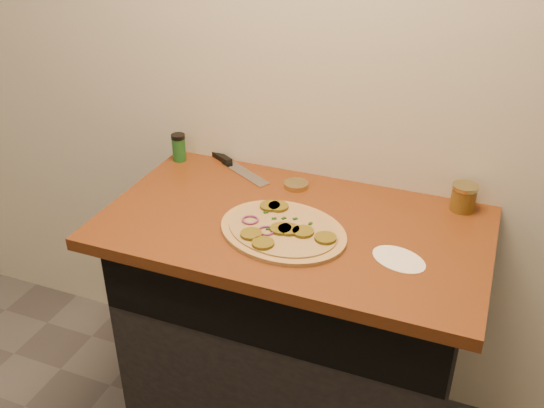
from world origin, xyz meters
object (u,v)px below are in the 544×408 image
at_px(pizza, 282,230).
at_px(spice_shaker, 179,147).
at_px(salsa_jar, 464,197).
at_px(chefs_knife, 231,164).

height_order(pizza, spice_shaker, spice_shaker).
bearing_deg(pizza, salsa_jar, 35.23).
bearing_deg(pizza, chefs_knife, 133.05).
bearing_deg(chefs_knife, salsa_jar, -1.25).
bearing_deg(chefs_knife, spice_shaker, -172.33).
distance_m(pizza, chefs_knife, 0.50).
relative_size(chefs_knife, spice_shaker, 3.07).
height_order(pizza, chefs_knife, pizza).
relative_size(pizza, spice_shaker, 4.82).
relative_size(chefs_knife, salsa_jar, 3.58).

